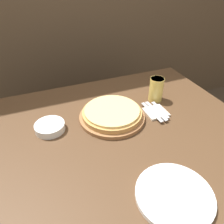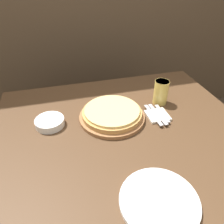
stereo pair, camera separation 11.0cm
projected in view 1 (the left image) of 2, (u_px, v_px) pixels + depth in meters
name	position (u px, v px, depth m)	size (l,w,h in m)	color
ground_plane	(123.00, 213.00, 1.45)	(12.00, 12.00, 0.00)	#473828
dining_table	(125.00, 179.00, 1.24)	(1.23, 1.10, 0.71)	#4C331E
pizza_on_board	(112.00, 114.00, 1.11)	(0.33, 0.33, 0.06)	#99663D
beer_glass	(156.00, 88.00, 1.23)	(0.08, 0.08, 0.13)	#E5C65B
dinner_plate	(173.00, 195.00, 0.75)	(0.27, 0.27, 0.02)	white
side_bowl	(50.00, 127.00, 1.04)	(0.14, 0.14, 0.04)	white
napkin_stack	(156.00, 112.00, 1.15)	(0.11, 0.11, 0.01)	beige
fork	(152.00, 112.00, 1.14)	(0.03, 0.19, 0.00)	silver
dinner_knife	(156.00, 111.00, 1.15)	(0.03, 0.19, 0.00)	silver
spoon	(160.00, 110.00, 1.16)	(0.02, 0.16, 0.00)	silver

